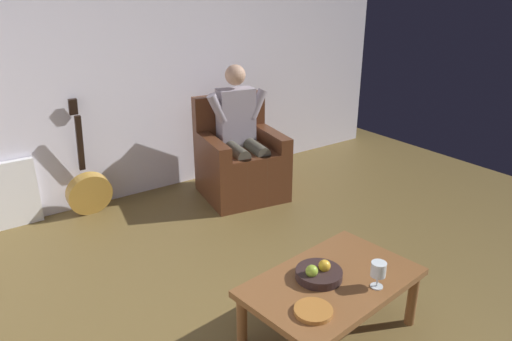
{
  "coord_description": "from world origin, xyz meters",
  "views": [
    {
      "loc": [
        1.53,
        1.4,
        1.95
      ],
      "look_at": [
        -0.37,
        -1.27,
        0.65
      ],
      "focal_mm": 33.25,
      "sensor_mm": 36.0,
      "label": 1
    }
  ],
  "objects_px": {
    "armchair": "(240,163)",
    "wine_glass_near": "(378,271)",
    "guitar": "(89,190)",
    "decorative_dish": "(313,311)",
    "coffee_table": "(332,287)",
    "person_seated": "(241,130)",
    "fruit_bowl": "(319,273)"
  },
  "relations": [
    {
      "from": "guitar",
      "to": "decorative_dish",
      "type": "bearing_deg",
      "value": 97.85
    },
    {
      "from": "wine_glass_near",
      "to": "guitar",
      "type": "bearing_deg",
      "value": -73.21
    },
    {
      "from": "armchair",
      "to": "wine_glass_near",
      "type": "distance_m",
      "value": 2.27
    },
    {
      "from": "armchair",
      "to": "fruit_bowl",
      "type": "height_order",
      "value": "armchair"
    },
    {
      "from": "coffee_table",
      "to": "decorative_dish",
      "type": "relative_size",
      "value": 5.37
    },
    {
      "from": "guitar",
      "to": "wine_glass_near",
      "type": "distance_m",
      "value": 2.75
    },
    {
      "from": "wine_glass_near",
      "to": "fruit_bowl",
      "type": "distance_m",
      "value": 0.33
    },
    {
      "from": "wine_glass_near",
      "to": "coffee_table",
      "type": "bearing_deg",
      "value": -51.88
    },
    {
      "from": "coffee_table",
      "to": "fruit_bowl",
      "type": "height_order",
      "value": "fruit_bowl"
    },
    {
      "from": "person_seated",
      "to": "coffee_table",
      "type": "bearing_deg",
      "value": 80.44
    },
    {
      "from": "guitar",
      "to": "decorative_dish",
      "type": "xyz_separation_m",
      "value": [
        -0.36,
        2.59,
        0.17
      ]
    },
    {
      "from": "armchair",
      "to": "wine_glass_near",
      "type": "relative_size",
      "value": 6.15
    },
    {
      "from": "fruit_bowl",
      "to": "decorative_dish",
      "type": "distance_m",
      "value": 0.31
    },
    {
      "from": "guitar",
      "to": "person_seated",
      "type": "bearing_deg",
      "value": 161.05
    },
    {
      "from": "armchair",
      "to": "guitar",
      "type": "distance_m",
      "value": 1.41
    },
    {
      "from": "person_seated",
      "to": "guitar",
      "type": "relative_size",
      "value": 1.21
    },
    {
      "from": "coffee_table",
      "to": "guitar",
      "type": "xyz_separation_m",
      "value": [
        0.64,
        -2.43,
        -0.11
      ]
    },
    {
      "from": "decorative_dish",
      "to": "person_seated",
      "type": "bearing_deg",
      "value": -114.76
    },
    {
      "from": "wine_glass_near",
      "to": "decorative_dish",
      "type": "xyz_separation_m",
      "value": [
        0.43,
        -0.03,
        -0.09
      ]
    },
    {
      "from": "person_seated",
      "to": "wine_glass_near",
      "type": "distance_m",
      "value": 2.24
    },
    {
      "from": "decorative_dish",
      "to": "coffee_table",
      "type": "bearing_deg",
      "value": -151.17
    },
    {
      "from": "armchair",
      "to": "decorative_dish",
      "type": "xyz_separation_m",
      "value": [
        0.99,
        2.16,
        0.08
      ]
    },
    {
      "from": "coffee_table",
      "to": "guitar",
      "type": "height_order",
      "value": "guitar"
    },
    {
      "from": "fruit_bowl",
      "to": "wine_glass_near",
      "type": "bearing_deg",
      "value": 129.93
    },
    {
      "from": "armchair",
      "to": "guitar",
      "type": "relative_size",
      "value": 0.91
    },
    {
      "from": "person_seated",
      "to": "guitar",
      "type": "bearing_deg",
      "value": -9.03
    },
    {
      "from": "fruit_bowl",
      "to": "decorative_dish",
      "type": "bearing_deg",
      "value": 42.78
    },
    {
      "from": "decorative_dish",
      "to": "guitar",
      "type": "bearing_deg",
      "value": -82.15
    },
    {
      "from": "guitar",
      "to": "decorative_dish",
      "type": "relative_size",
      "value": 5.21
    },
    {
      "from": "person_seated",
      "to": "coffee_table",
      "type": "distance_m",
      "value": 2.11
    },
    {
      "from": "person_seated",
      "to": "coffee_table",
      "type": "relative_size",
      "value": 1.17
    },
    {
      "from": "fruit_bowl",
      "to": "armchair",
      "type": "bearing_deg",
      "value": -111.26
    }
  ]
}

